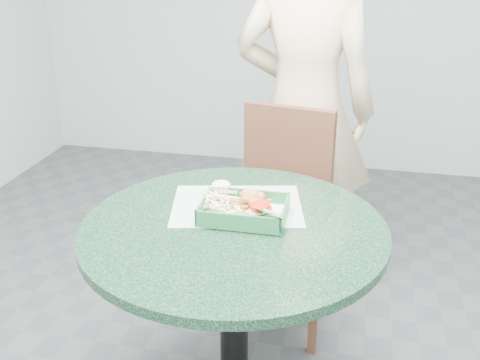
% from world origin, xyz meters
% --- Properties ---
extents(cafe_table, '(0.92, 0.92, 0.75)m').
position_xyz_m(cafe_table, '(0.00, 0.00, 0.58)').
color(cafe_table, black).
rests_on(cafe_table, floor).
extents(dining_chair, '(0.39, 0.39, 0.93)m').
position_xyz_m(dining_chair, '(0.06, 0.66, 0.53)').
color(dining_chair, black).
rests_on(dining_chair, floor).
extents(diner_person, '(0.75, 0.53, 1.97)m').
position_xyz_m(diner_person, '(0.10, 0.95, 0.99)').
color(diner_person, beige).
rests_on(diner_person, floor).
extents(placemat, '(0.46, 0.38, 0.00)m').
position_xyz_m(placemat, '(-0.02, 0.13, 0.75)').
color(placemat, '#A5C5BA').
rests_on(placemat, cafe_table).
extents(food_basket, '(0.26, 0.19, 0.05)m').
position_xyz_m(food_basket, '(0.02, 0.05, 0.77)').
color(food_basket, '#26743C').
rests_on(food_basket, placemat).
extents(crab_sandwich, '(0.11, 0.11, 0.07)m').
position_xyz_m(crab_sandwich, '(0.04, 0.07, 0.80)').
color(crab_sandwich, '#E2B776').
rests_on(crab_sandwich, food_basket).
extents(fries_pile, '(0.12, 0.12, 0.04)m').
position_xyz_m(fries_pile, '(-0.06, 0.07, 0.79)').
color(fries_pile, beige).
rests_on(fries_pile, food_basket).
extents(sauce_ramekin, '(0.06, 0.06, 0.03)m').
position_xyz_m(sauce_ramekin, '(-0.07, 0.15, 0.80)').
color(sauce_ramekin, silver).
rests_on(sauce_ramekin, food_basket).
extents(garnish_cup, '(0.11, 0.11, 0.04)m').
position_xyz_m(garnish_cup, '(0.08, 0.02, 0.79)').
color(garnish_cup, silver).
rests_on(garnish_cup, food_basket).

